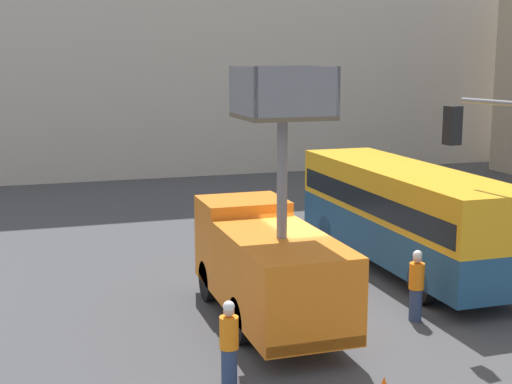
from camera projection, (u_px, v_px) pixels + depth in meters
ground_plane at (318, 315)px, 18.27m from camera, size 120.00×120.00×0.00m
utility_truck at (267, 260)px, 17.44m from camera, size 2.25×6.24×6.31m
city_bus at (403, 210)px, 22.05m from camera, size 2.59×10.04×3.18m
road_worker_near_truck at (229, 345)px, 14.07m from camera, size 0.38×0.38×1.81m
road_worker_directing at (416, 286)px, 17.72m from camera, size 0.38×0.38×1.82m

